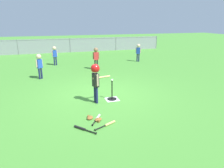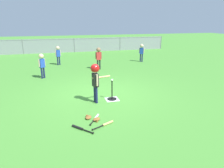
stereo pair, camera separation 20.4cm
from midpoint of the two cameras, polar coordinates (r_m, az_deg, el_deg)
name	(u,v)px [view 1 (the left image)]	position (r m, az deg, el deg)	size (l,w,h in m)	color
ground_plane	(100,95)	(7.42, -4.08, -2.98)	(60.00, 60.00, 0.00)	#478C33
home_plate	(112,99)	(6.97, -0.84, -4.29)	(0.44, 0.44, 0.01)	white
batting_tee	(112,96)	(6.93, -0.84, -3.54)	(0.32, 0.32, 0.65)	black
baseball_on_tee	(112,80)	(6.74, -0.86, 1.12)	(0.07, 0.07, 0.07)	white
batter_child	(96,75)	(6.44, -5.54, 2.40)	(0.65, 0.36, 1.29)	#191E4C
fielder_deep_center	(55,53)	(12.57, -16.27, 8.32)	(0.33, 0.22, 1.13)	#191E4C
fielder_near_left	(138,50)	(13.30, 6.95, 9.39)	(0.30, 0.23, 1.14)	#191E4C
fielder_near_right	(39,63)	(9.80, -20.32, 5.53)	(0.29, 0.24, 1.14)	#191E4C
fielder_deep_right	(96,56)	(11.05, -5.05, 7.98)	(0.35, 0.24, 1.19)	#262626
spare_bat_silver	(97,118)	(5.65, -5.25, -9.58)	(0.36, 0.55, 0.06)	silver
spare_bat_wood	(108,124)	(5.34, -2.25, -11.23)	(0.62, 0.34, 0.06)	#DBB266
spare_bat_black	(82,129)	(5.21, -9.56, -12.26)	(0.49, 0.53, 0.06)	black
glove_by_plate	(90,118)	(5.69, -7.27, -9.36)	(0.25, 0.27, 0.07)	brown
glove_near_bats	(98,120)	(5.57, -4.96, -9.93)	(0.27, 0.26, 0.07)	brown
outfield_fence	(70,45)	(17.50, -12.04, 10.71)	(16.06, 0.06, 1.15)	slate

